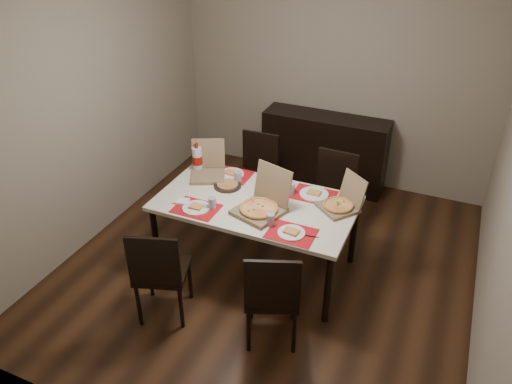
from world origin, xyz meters
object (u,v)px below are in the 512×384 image
at_px(chair_far_right, 332,192).
at_px(dip_bowl, 280,191).
at_px(chair_near_right, 272,294).
at_px(chair_far_left, 257,171).
at_px(pizza_box_center, 261,206).
at_px(chair_near_left, 160,271).
at_px(soda_bottle, 197,159).
at_px(dining_table, 256,207).
at_px(sideboard, 324,151).

bearing_deg(chair_far_right, dip_bowl, -121.43).
distance_m(chair_near_right, chair_far_left, 1.97).
bearing_deg(pizza_box_center, chair_far_right, 67.99).
height_order(chair_near_left, soda_bottle, soda_bottle).
xyz_separation_m(chair_far_right, soda_bottle, (-1.27, -0.52, 0.37)).
relative_size(dining_table, chair_far_right, 1.94).
relative_size(chair_near_left, soda_bottle, 3.06).
relative_size(dip_bowl, soda_bottle, 0.45).
xyz_separation_m(chair_near_left, soda_bottle, (-0.32, 1.25, 0.37)).
relative_size(chair_near_left, chair_near_right, 1.00).
relative_size(sideboard, chair_near_right, 1.61).
bearing_deg(dip_bowl, chair_near_left, -116.56).
xyz_separation_m(chair_far_left, dip_bowl, (0.53, -0.69, 0.26)).
relative_size(chair_near_left, dip_bowl, 6.84).
distance_m(sideboard, dining_table, 1.85).
relative_size(dining_table, dip_bowl, 13.24).
bearing_deg(chair_near_left, dining_table, 64.54).
bearing_deg(chair_near_right, chair_near_left, -173.08).
relative_size(chair_near_right, pizza_box_center, 1.79).
bearing_deg(dip_bowl, sideboard, 91.04).
relative_size(chair_near_left, chair_far_right, 1.00).
bearing_deg(chair_near_right, soda_bottle, 138.28).
xyz_separation_m(chair_near_right, soda_bottle, (-1.27, 1.14, 0.37)).
relative_size(chair_near_right, chair_far_right, 1.00).
xyz_separation_m(dining_table, soda_bottle, (-0.77, 0.30, 0.20)).
bearing_deg(chair_far_right, chair_far_left, 173.60).
xyz_separation_m(chair_near_right, dip_bowl, (-0.36, 1.07, 0.26)).
bearing_deg(chair_far_right, sideboard, 110.92).
xyz_separation_m(dining_table, chair_far_right, (0.50, 0.82, -0.17)).
relative_size(chair_far_left, soda_bottle, 3.06).
height_order(sideboard, soda_bottle, soda_bottle).
relative_size(chair_near_right, dip_bowl, 6.84).
bearing_deg(chair_far_left, pizza_box_center, -64.58).
height_order(dining_table, dip_bowl, dip_bowl).
bearing_deg(chair_far_left, dip_bowl, -52.07).
bearing_deg(sideboard, chair_near_right, -81.73).
distance_m(chair_far_left, chair_far_right, 0.90).
relative_size(chair_near_right, soda_bottle, 3.06).
bearing_deg(chair_near_right, pizza_box_center, 119.21).
height_order(chair_far_right, soda_bottle, soda_bottle).
distance_m(chair_near_left, dip_bowl, 1.35).
xyz_separation_m(chair_near_right, chair_far_left, (-0.89, 1.76, 0.00)).
bearing_deg(pizza_box_center, soda_bottle, 153.54).
bearing_deg(dip_bowl, pizza_box_center, -94.62).
height_order(dining_table, chair_far_left, chair_far_left).
bearing_deg(pizza_box_center, sideboard, 89.97).
bearing_deg(chair_near_right, chair_far_right, 90.03).
height_order(chair_near_left, chair_far_left, same).
height_order(sideboard, chair_far_right, chair_far_right).
height_order(chair_near_right, chair_far_right, same).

